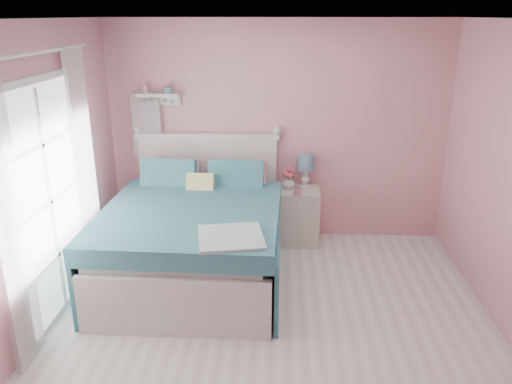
# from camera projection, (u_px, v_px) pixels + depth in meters

# --- Properties ---
(floor) EXTENTS (4.50, 4.50, 0.00)m
(floor) POSITION_uv_depth(u_px,v_px,m) (271.00, 341.00, 4.26)
(floor) COLOR beige
(floor) RESTS_ON ground
(room_shell) EXTENTS (4.50, 4.50, 4.50)m
(room_shell) POSITION_uv_depth(u_px,v_px,m) (273.00, 163.00, 3.72)
(room_shell) COLOR pink
(room_shell) RESTS_ON floor
(bed) EXTENTS (1.79, 2.24, 1.29)m
(bed) POSITION_uv_depth(u_px,v_px,m) (195.00, 238.00, 5.22)
(bed) COLOR silver
(bed) RESTS_ON floor
(nightstand) EXTENTS (0.47, 0.46, 0.67)m
(nightstand) POSITION_uv_depth(u_px,v_px,m) (299.00, 216.00, 6.01)
(nightstand) COLOR beige
(nightstand) RESTS_ON floor
(table_lamp) EXTENTS (0.19, 0.19, 0.39)m
(table_lamp) POSITION_uv_depth(u_px,v_px,m) (306.00, 165.00, 5.92)
(table_lamp) COLOR white
(table_lamp) RESTS_ON nightstand
(vase) EXTENTS (0.16, 0.16, 0.16)m
(vase) POSITION_uv_depth(u_px,v_px,m) (289.00, 182.00, 5.90)
(vase) COLOR silver
(vase) RESTS_ON nightstand
(teacup) EXTENTS (0.10, 0.10, 0.08)m
(teacup) POSITION_uv_depth(u_px,v_px,m) (297.00, 191.00, 5.73)
(teacup) COLOR #BF808A
(teacup) RESTS_ON nightstand
(roses) EXTENTS (0.14, 0.11, 0.12)m
(roses) POSITION_uv_depth(u_px,v_px,m) (289.00, 173.00, 5.86)
(roses) COLOR #D1475A
(roses) RESTS_ON vase
(wall_shelf) EXTENTS (0.50, 0.15, 0.25)m
(wall_shelf) POSITION_uv_depth(u_px,v_px,m) (158.00, 96.00, 5.80)
(wall_shelf) COLOR silver
(wall_shelf) RESTS_ON room_shell
(hanging_dress) EXTENTS (0.34, 0.03, 0.72)m
(hanging_dress) POSITION_uv_depth(u_px,v_px,m) (146.00, 124.00, 5.91)
(hanging_dress) COLOR white
(hanging_dress) RESTS_ON room_shell
(french_door) EXTENTS (0.04, 1.32, 2.16)m
(french_door) POSITION_uv_depth(u_px,v_px,m) (49.00, 203.00, 4.37)
(french_door) COLOR silver
(french_door) RESTS_ON floor
(curtain_near) EXTENTS (0.04, 0.40, 2.32)m
(curtain_near) POSITION_uv_depth(u_px,v_px,m) (9.00, 226.00, 3.63)
(curtain_near) COLOR white
(curtain_near) RESTS_ON floor
(curtain_far) EXTENTS (0.04, 0.40, 2.32)m
(curtain_far) POSITION_uv_depth(u_px,v_px,m) (85.00, 167.00, 5.03)
(curtain_far) COLOR white
(curtain_far) RESTS_ON floor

